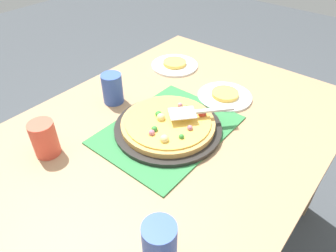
# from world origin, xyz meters

# --- Properties ---
(ground_plane) EXTENTS (8.00, 8.00, 0.00)m
(ground_plane) POSITION_xyz_m (0.00, 0.00, 0.00)
(ground_plane) COLOR #3D4247
(dining_table) EXTENTS (1.40, 1.00, 0.75)m
(dining_table) POSITION_xyz_m (0.00, 0.00, 0.64)
(dining_table) COLOR #9E7A56
(dining_table) RESTS_ON ground_plane
(placemat) EXTENTS (0.48, 0.36, 0.01)m
(placemat) POSITION_xyz_m (0.00, 0.00, 0.75)
(placemat) COLOR #2D753D
(placemat) RESTS_ON dining_table
(pizza_pan) EXTENTS (0.38, 0.38, 0.01)m
(pizza_pan) POSITION_xyz_m (0.00, 0.00, 0.76)
(pizza_pan) COLOR black
(pizza_pan) RESTS_ON placemat
(pizza) EXTENTS (0.33, 0.33, 0.05)m
(pizza) POSITION_xyz_m (-0.00, 0.00, 0.78)
(pizza) COLOR tan
(pizza) RESTS_ON pizza_pan
(plate_near_left) EXTENTS (0.22, 0.22, 0.01)m
(plate_near_left) POSITION_xyz_m (-0.39, -0.28, 0.76)
(plate_near_left) COLOR white
(plate_near_left) RESTS_ON dining_table
(plate_far_right) EXTENTS (0.22, 0.22, 0.01)m
(plate_far_right) POSITION_xyz_m (-0.31, 0.04, 0.76)
(plate_far_right) COLOR white
(plate_far_right) RESTS_ON dining_table
(served_slice_left) EXTENTS (0.11, 0.11, 0.02)m
(served_slice_left) POSITION_xyz_m (-0.39, -0.28, 0.77)
(served_slice_left) COLOR #EAB747
(served_slice_left) RESTS_ON plate_near_left
(served_slice_right) EXTENTS (0.11, 0.11, 0.02)m
(served_slice_right) POSITION_xyz_m (-0.31, 0.04, 0.77)
(served_slice_right) COLOR #EAB747
(served_slice_right) RESTS_ON plate_far_right
(cup_near) EXTENTS (0.08, 0.08, 0.12)m
(cup_near) POSITION_xyz_m (0.38, 0.28, 0.81)
(cup_near) COLOR #3351AD
(cup_near) RESTS_ON dining_table
(cup_far) EXTENTS (0.08, 0.08, 0.12)m
(cup_far) POSITION_xyz_m (-0.01, -0.29, 0.81)
(cup_far) COLOR #3351AD
(cup_far) RESTS_ON dining_table
(cup_corner) EXTENTS (0.08, 0.08, 0.12)m
(cup_corner) POSITION_xyz_m (0.34, -0.23, 0.81)
(cup_corner) COLOR #E04C38
(cup_corner) RESTS_ON dining_table
(pizza_server) EXTENTS (0.20, 0.18, 0.01)m
(pizza_server) POSITION_xyz_m (-0.07, 0.06, 0.82)
(pizza_server) COLOR silver
(pizza_server) RESTS_ON pizza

